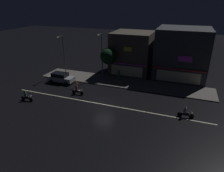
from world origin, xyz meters
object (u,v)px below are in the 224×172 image
parked_car_near_kerb (61,77)px  motorcycle_following (185,113)px  streetlamp_west (63,53)px  motorcycle_opposite_lane (26,96)px  pedestrian_on_sidewalk (119,75)px  traffic_cone (76,82)px  motorcycle_lead (77,90)px  streetlamp_mid (102,53)px

parked_car_near_kerb → motorcycle_following: size_ratio=2.26×
streetlamp_west → motorcycle_opposite_lane: 10.81m
pedestrian_on_sidewalk → traffic_cone: 7.28m
traffic_cone → motorcycle_opposite_lane: bearing=-112.9°
streetlamp_west → motorcycle_lead: (5.81, -5.91, -3.76)m
parked_car_near_kerb → streetlamp_west: bearing=-70.9°
pedestrian_on_sidewalk → parked_car_near_kerb: pedestrian_on_sidewalk is taller
streetlamp_west → traffic_cone: streetlamp_west is taller
motorcycle_opposite_lane → parked_car_near_kerb: bearing=-95.7°
motorcycle_lead → traffic_cone: bearing=120.9°
streetlamp_mid → parked_car_near_kerb: size_ratio=1.81×
motorcycle_following → parked_car_near_kerb: bearing=174.0°
motorcycle_lead → motorcycle_opposite_lane: 6.98m
motorcycle_lead → motorcycle_opposite_lane: bearing=-144.0°
streetlamp_mid → motorcycle_following: (14.10, -8.21, -4.05)m
streetlamp_west → streetlamp_mid: bearing=9.3°
motorcycle_lead → traffic_cone: motorcycle_lead is taller
motorcycle_following → motorcycle_opposite_lane: 20.83m
motorcycle_opposite_lane → traffic_cone: size_ratio=3.45×
parked_car_near_kerb → motorcycle_lead: parked_car_near_kerb is taller
streetlamp_mid → motorcycle_opposite_lane: 13.60m
streetlamp_mid → motorcycle_following: bearing=-30.2°
streetlamp_mid → motorcycle_opposite_lane: (-6.50, -11.23, -4.05)m
streetlamp_mid → pedestrian_on_sidewalk: (2.94, 0.43, -3.67)m
parked_car_near_kerb → motorcycle_following: 20.39m
streetlamp_west → motorcycle_lead: streetlamp_west is taller
streetlamp_west → pedestrian_on_sidewalk: streetlamp_west is taller
motorcycle_lead → motorcycle_following: same height
streetlamp_mid → motorcycle_lead: size_ratio=4.09×
streetlamp_mid → pedestrian_on_sidewalk: size_ratio=4.11×
motorcycle_opposite_lane → streetlamp_mid: bearing=-120.4°
streetlamp_mid → traffic_cone: bearing=-133.2°
streetlamp_mid → motorcycle_lead: bearing=-97.6°
streetlamp_west → motorcycle_lead: bearing=-45.5°
streetlamp_mid → motorcycle_following: streetlamp_mid is taller
streetlamp_mid → parked_car_near_kerb: bearing=-146.6°
pedestrian_on_sidewalk → motorcycle_opposite_lane: 15.02m
parked_car_near_kerb → motorcycle_opposite_lane: size_ratio=2.26×
streetlamp_west → traffic_cone: bearing=-32.9°
motorcycle_opposite_lane → motorcycle_following: bearing=-172.0°
motorcycle_lead → traffic_cone: (-2.26, 3.61, -0.36)m
pedestrian_on_sidewalk → traffic_cone: (-6.14, -3.84, -0.74)m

